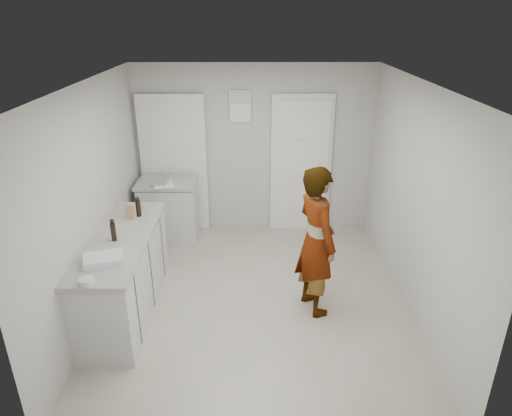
{
  "coord_description": "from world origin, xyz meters",
  "views": [
    {
      "loc": [
        -0.0,
        -4.55,
        3.16
      ],
      "look_at": [
        0.02,
        0.4,
        1.0
      ],
      "focal_mm": 32.0,
      "sensor_mm": 36.0,
      "label": 1
    }
  ],
  "objects_px": {
    "person": "(316,241)",
    "spice_jar": "(142,208)",
    "cake_mix_box": "(131,211)",
    "oil_cruet_a": "(138,207)",
    "baking_dish": "(104,259)",
    "oil_cruet_b": "(113,230)",
    "egg_bowl": "(87,281)"
  },
  "relations": [
    {
      "from": "cake_mix_box",
      "to": "egg_bowl",
      "type": "xyz_separation_m",
      "value": [
        -0.05,
        -1.38,
        -0.06
      ]
    },
    {
      "from": "cake_mix_box",
      "to": "egg_bowl",
      "type": "relative_size",
      "value": 1.34
    },
    {
      "from": "person",
      "to": "spice_jar",
      "type": "height_order",
      "value": "person"
    },
    {
      "from": "cake_mix_box",
      "to": "oil_cruet_b",
      "type": "height_order",
      "value": "oil_cruet_b"
    },
    {
      "from": "egg_bowl",
      "to": "oil_cruet_a",
      "type": "bearing_deg",
      "value": 85.03
    },
    {
      "from": "spice_jar",
      "to": "baking_dish",
      "type": "height_order",
      "value": "spice_jar"
    },
    {
      "from": "spice_jar",
      "to": "egg_bowl",
      "type": "xyz_separation_m",
      "value": [
        -0.13,
        -1.61,
        -0.01
      ]
    },
    {
      "from": "person",
      "to": "cake_mix_box",
      "type": "bearing_deg",
      "value": 55.87
    },
    {
      "from": "person",
      "to": "spice_jar",
      "type": "relative_size",
      "value": 22.44
    },
    {
      "from": "spice_jar",
      "to": "baking_dish",
      "type": "xyz_separation_m",
      "value": [
        -0.09,
        -1.23,
        -0.01
      ]
    },
    {
      "from": "person",
      "to": "oil_cruet_b",
      "type": "relative_size",
      "value": 6.84
    },
    {
      "from": "oil_cruet_a",
      "to": "baking_dish",
      "type": "distance_m",
      "value": 1.08
    },
    {
      "from": "egg_bowl",
      "to": "spice_jar",
      "type": "bearing_deg",
      "value": 85.44
    },
    {
      "from": "cake_mix_box",
      "to": "oil_cruet_a",
      "type": "bearing_deg",
      "value": 56.01
    },
    {
      "from": "cake_mix_box",
      "to": "oil_cruet_a",
      "type": "height_order",
      "value": "oil_cruet_a"
    },
    {
      "from": "cake_mix_box",
      "to": "baking_dish",
      "type": "xyz_separation_m",
      "value": [
        -0.02,
        -1.0,
        -0.06
      ]
    },
    {
      "from": "person",
      "to": "egg_bowl",
      "type": "bearing_deg",
      "value": 91.35
    },
    {
      "from": "egg_bowl",
      "to": "cake_mix_box",
      "type": "bearing_deg",
      "value": 87.82
    },
    {
      "from": "oil_cruet_a",
      "to": "baking_dish",
      "type": "relative_size",
      "value": 0.57
    },
    {
      "from": "spice_jar",
      "to": "egg_bowl",
      "type": "height_order",
      "value": "spice_jar"
    },
    {
      "from": "person",
      "to": "baking_dish",
      "type": "distance_m",
      "value": 2.2
    },
    {
      "from": "spice_jar",
      "to": "oil_cruet_a",
      "type": "bearing_deg",
      "value": -90.78
    },
    {
      "from": "spice_jar",
      "to": "baking_dish",
      "type": "distance_m",
      "value": 1.23
    },
    {
      "from": "person",
      "to": "oil_cruet_a",
      "type": "height_order",
      "value": "person"
    },
    {
      "from": "person",
      "to": "cake_mix_box",
      "type": "xyz_separation_m",
      "value": [
        -2.11,
        0.45,
        0.16
      ]
    },
    {
      "from": "spice_jar",
      "to": "oil_cruet_b",
      "type": "relative_size",
      "value": 0.3
    },
    {
      "from": "spice_jar",
      "to": "oil_cruet_a",
      "type": "xyz_separation_m",
      "value": [
        -0.0,
        -0.16,
        0.08
      ]
    },
    {
      "from": "oil_cruet_a",
      "to": "egg_bowl",
      "type": "relative_size",
      "value": 1.82
    },
    {
      "from": "oil_cruet_b",
      "to": "baking_dish",
      "type": "relative_size",
      "value": 0.58
    },
    {
      "from": "spice_jar",
      "to": "egg_bowl",
      "type": "bearing_deg",
      "value": -94.56
    },
    {
      "from": "cake_mix_box",
      "to": "spice_jar",
      "type": "relative_size",
      "value": 2.36
    },
    {
      "from": "oil_cruet_a",
      "to": "oil_cruet_b",
      "type": "bearing_deg",
      "value": -100.59
    }
  ]
}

